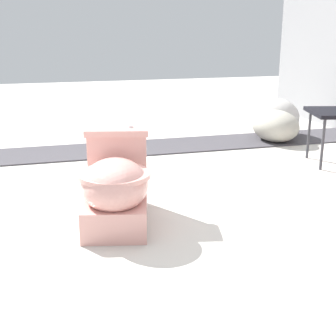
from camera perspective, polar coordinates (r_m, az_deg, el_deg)
name	(u,v)px	position (r m, az deg, el deg)	size (l,w,h in m)	color
ground_plane	(90,210)	(2.90, -9.54, -5.09)	(14.00, 14.00, 0.00)	beige
gravel_strip	(128,149)	(4.27, -4.87, 2.37)	(0.56, 8.00, 0.01)	#423F44
toilet	(116,186)	(2.62, -6.35, -2.19)	(0.70, 0.50, 0.52)	#E09E93
boulder_near	(275,117)	(4.87, 12.97, 6.04)	(0.50, 0.45, 0.38)	#B7B2AD
boulder_far	(275,126)	(4.64, 12.96, 5.02)	(0.52, 0.41, 0.30)	#ADA899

